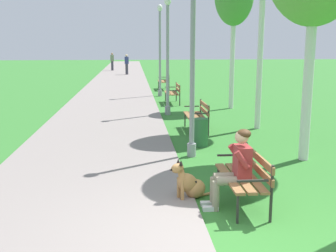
# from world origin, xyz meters

# --- Properties ---
(ground_plane) EXTENTS (120.00, 120.00, 0.00)m
(ground_plane) POSITION_xyz_m (0.00, 0.00, 0.00)
(ground_plane) COLOR #33752D
(paved_path) EXTENTS (3.76, 60.00, 0.04)m
(paved_path) POSITION_xyz_m (-2.14, 24.00, 0.02)
(paved_path) COLOR gray
(paved_path) RESTS_ON ground
(park_bench_near) EXTENTS (0.55, 1.50, 0.85)m
(park_bench_near) POSITION_xyz_m (0.52, 1.19, 0.51)
(park_bench_near) COLOR olive
(park_bench_near) RESTS_ON ground
(park_bench_mid) EXTENTS (0.55, 1.50, 0.85)m
(park_bench_mid) POSITION_xyz_m (0.65, 6.90, 0.51)
(park_bench_mid) COLOR olive
(park_bench_mid) RESTS_ON ground
(park_bench_far) EXTENTS (0.55, 1.50, 0.85)m
(park_bench_far) POSITION_xyz_m (0.49, 12.60, 0.51)
(park_bench_far) COLOR olive
(park_bench_far) RESTS_ON ground
(park_bench_furthest) EXTENTS (0.55, 1.50, 0.85)m
(park_bench_furthest) POSITION_xyz_m (0.53, 18.07, 0.51)
(park_bench_furthest) COLOR olive
(park_bench_furthest) RESTS_ON ground
(person_seated_on_near_bench) EXTENTS (0.74, 0.49, 1.25)m
(person_seated_on_near_bench) POSITION_xyz_m (0.31, 1.08, 0.68)
(person_seated_on_near_bench) COLOR gray
(person_seated_on_near_bench) RESTS_ON ground
(dog_shepherd) EXTENTS (0.79, 0.46, 0.71)m
(dog_shepherd) POSITION_xyz_m (-0.33, 1.50, 0.26)
(dog_shepherd) COLOR #B27F47
(dog_shepherd) RESTS_ON ground
(lamp_post_near) EXTENTS (0.24, 0.24, 4.09)m
(lamp_post_near) POSITION_xyz_m (0.07, 4.13, 2.12)
(lamp_post_near) COLOR gray
(lamp_post_near) RESTS_ON ground
(lamp_post_mid) EXTENTS (0.24, 0.24, 4.11)m
(lamp_post_mid) POSITION_xyz_m (0.00, 9.82, 2.13)
(lamp_post_mid) COLOR gray
(lamp_post_mid) RESTS_ON ground
(lamp_post_far) EXTENTS (0.24, 0.24, 4.30)m
(lamp_post_far) POSITION_xyz_m (0.08, 15.20, 2.22)
(lamp_post_far) COLOR gray
(lamp_post_far) RESTS_ON ground
(litter_bin) EXTENTS (0.36, 0.36, 0.70)m
(litter_bin) POSITION_xyz_m (0.43, 5.07, 0.35)
(litter_bin) COLOR #2D6638
(litter_bin) RESTS_ON ground
(pedestrian_distant) EXTENTS (0.32, 0.22, 1.65)m
(pedestrian_distant) POSITION_xyz_m (-1.68, 29.07, 0.84)
(pedestrian_distant) COLOR #383842
(pedestrian_distant) RESTS_ON ground
(pedestrian_further_distant) EXTENTS (0.32, 0.22, 1.65)m
(pedestrian_further_distant) POSITION_xyz_m (-3.07, 34.24, 0.84)
(pedestrian_further_distant) COLOR #383842
(pedestrian_further_distant) RESTS_ON ground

